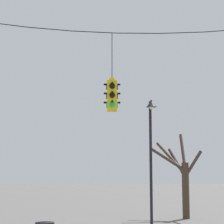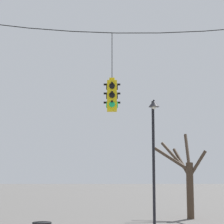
% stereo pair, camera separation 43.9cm
% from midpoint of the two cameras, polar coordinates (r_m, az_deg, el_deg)
% --- Properties ---
extents(span_wire, '(10.90, 0.03, 0.41)m').
position_cam_midpoint_polar(span_wire, '(15.79, 2.60, 10.68)').
color(span_wire, black).
extents(traffic_light_near_left_pole, '(0.58, 0.58, 2.81)m').
position_cam_midpoint_polar(traffic_light_near_left_pole, '(15.15, -0.83, 2.20)').
color(traffic_light_near_left_pole, yellow).
extents(street_lamp, '(0.46, 0.79, 5.28)m').
position_cam_midpoint_polar(street_lamp, '(18.72, 4.46, -2.99)').
color(street_lamp, black).
rests_on(street_lamp, ground_plane).
extents(bare_tree, '(2.57, 2.06, 4.23)m').
position_cam_midpoint_polar(bare_tree, '(22.08, 8.55, -8.31)').
color(bare_tree, '#423326').
rests_on(bare_tree, ground_plane).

